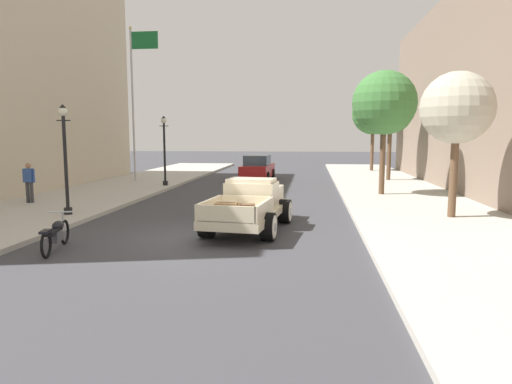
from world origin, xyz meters
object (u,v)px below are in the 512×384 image
car_background_red (258,169)px  street_tree_second (384,103)px  street_tree_farthest (373,114)px  flagpole (136,87)px  motorcycle_parked (56,234)px  street_tree_nearest (457,109)px  pedestrian_sidewalk_left (29,180)px  street_lamp_near (65,151)px  street_lamp_far (164,145)px  hotrod_truck_cream (251,205)px  street_tree_third (391,111)px

car_background_red → street_tree_second: 10.76m
street_tree_farthest → flagpole: bearing=-146.2°
motorcycle_parked → street_tree_nearest: size_ratio=0.43×
pedestrian_sidewalk_left → flagpole: 10.43m
street_lamp_near → pedestrian_sidewalk_left: bearing=140.9°
street_lamp_far → flagpole: (-2.37, 2.14, 3.39)m
street_lamp_near → street_tree_nearest: street_tree_nearest is taller
street_tree_second → street_tree_nearest: bearing=-76.4°
hotrod_truck_cream → pedestrian_sidewalk_left: (-9.71, 3.38, 0.33)m
street_lamp_far → street_tree_nearest: street_tree_nearest is taller
street_tree_third → pedestrian_sidewalk_left: bearing=-144.4°
car_background_red → street_tree_second: size_ratio=0.76×
street_tree_farthest → street_lamp_near: bearing=-121.3°
hotrod_truck_cream → pedestrian_sidewalk_left: size_ratio=3.08×
pedestrian_sidewalk_left → hotrod_truck_cream: bearing=-19.2°
motorcycle_parked → street_tree_second: street_tree_second is taller
motorcycle_parked → street_tree_farthest: 28.91m
street_tree_second → car_background_red: bearing=132.3°
motorcycle_parked → street_tree_farthest: (11.27, 26.29, 4.16)m
pedestrian_sidewalk_left → street_lamp_far: bearing=63.9°
street_tree_nearest → car_background_red: bearing=121.5°
flagpole → street_lamp_near: bearing=-80.7°
flagpole → street_tree_third: (15.32, 2.51, -1.37)m
hotrod_truck_cream → street_lamp_far: 12.31m
street_lamp_near → street_tree_farthest: street_tree_farthest is taller
motorcycle_parked → street_lamp_near: (-2.08, 4.33, 1.94)m
flagpole → street_tree_second: (13.82, -4.68, -1.36)m
motorcycle_parked → pedestrian_sidewalk_left: pedestrian_sidewalk_left is taller
street_tree_third → street_tree_farthest: street_tree_farthest is taller
motorcycle_parked → street_tree_second: 15.55m
flagpole → street_tree_third: 15.58m
street_tree_nearest → street_tree_third: (0.05, 13.17, 0.59)m
pedestrian_sidewalk_left → street_lamp_far: size_ratio=0.43×
hotrod_truck_cream → flagpole: (-8.58, 12.64, 5.02)m
street_lamp_near → street_tree_farthest: size_ratio=0.63×
car_background_red → hotrod_truck_cream: bearing=-84.2°
street_lamp_far → car_background_red: bearing=46.9°
street_lamp_far → street_tree_nearest: size_ratio=0.79×
street_tree_third → street_tree_farthest: 7.72m
street_tree_second → street_tree_third: (1.50, 7.18, -0.01)m
street_tree_farthest → street_tree_nearest: bearing=-90.0°
hotrod_truck_cream → street_tree_farthest: 24.14m
hotrod_truck_cream → street_lamp_near: (-6.65, 0.90, 1.63)m
pedestrian_sidewalk_left → flagpole: size_ratio=0.18×
car_background_red → flagpole: size_ratio=0.48×
street_tree_second → street_tree_third: size_ratio=1.02×
flagpole → car_background_red: bearing=21.9°
hotrod_truck_cream → street_lamp_far: (-6.21, 10.50, 1.63)m
car_background_red → flagpole: (-7.01, -2.82, 5.00)m
street_lamp_near → motorcycle_parked: bearing=-64.3°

